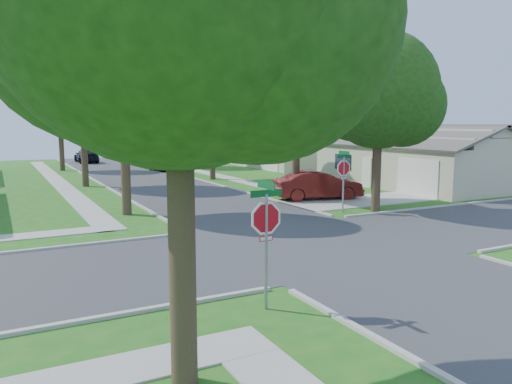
{
  "coord_description": "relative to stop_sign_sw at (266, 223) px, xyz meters",
  "views": [
    {
      "loc": [
        -10.06,
        -14.45,
        4.28
      ],
      "look_at": [
        -1.04,
        2.79,
        1.6
      ],
      "focal_mm": 35.0,
      "sensor_mm": 36.0,
      "label": 1
    }
  ],
  "objects": [
    {
      "name": "driveway",
      "position": [
        12.6,
        11.8,
        -2.01
      ],
      "size": [
        8.8,
        3.6,
        0.05
      ],
      "primitive_type": "cube",
      "color": "#9E9B91",
      "rests_on": "ground"
    },
    {
      "name": "car_curb_east",
      "position": [
        7.9,
        34.16,
        -1.39
      ],
      "size": [
        1.99,
        3.9,
        1.27
      ],
      "primitive_type": "imported",
      "rotation": [
        0.0,
        0.0,
        0.13
      ],
      "color": "black",
      "rests_on": "ground"
    },
    {
      "name": "stop_sign_ne",
      "position": [
        9.4,
        9.4,
        0.0
      ],
      "size": [
        1.05,
        0.8,
        2.98
      ],
      "color": "gray",
      "rests_on": "ground"
    },
    {
      "name": "tree_e_far",
      "position": [
        9.45,
        38.71,
        3.95
      ],
      "size": [
        5.17,
        5.0,
        8.72
      ],
      "color": "#38281C",
      "rests_on": "ground"
    },
    {
      "name": "house_ne_near",
      "position": [
        20.69,
        15.7,
        -0.51
      ],
      "size": [
        8.42,
        13.6,
        4.23
      ],
      "color": "#B3AA8D",
      "rests_on": "ground"
    },
    {
      "name": "stop_sign_sw",
      "position": [
        0.0,
        0.0,
        0.0
      ],
      "size": [
        1.05,
        0.8,
        2.98
      ],
      "color": "gray",
      "rests_on": "ground"
    },
    {
      "name": "tree_e_near",
      "position": [
        9.45,
        13.71,
        3.61
      ],
      "size": [
        4.97,
        4.8,
        8.28
      ],
      "color": "#38281C",
      "rests_on": "ground"
    },
    {
      "name": "car_curb_west",
      "position": [
        3.5,
        47.46,
        -1.29
      ],
      "size": [
        2.12,
        5.12,
        1.48
      ],
      "primitive_type": "imported",
      "rotation": [
        0.0,
        0.0,
        3.15
      ],
      "color": "black",
      "rests_on": "ground"
    },
    {
      "name": "sidewalk_nw",
      "position": [
        -1.4,
        30.7,
        -2.01
      ],
      "size": [
        1.2,
        40.0,
        0.04
      ],
      "primitive_type": "cube",
      "color": "#9E9B91",
      "rests_on": "ground"
    },
    {
      "name": "house_ne_far",
      "position": [
        20.69,
        33.7,
        -0.51
      ],
      "size": [
        8.42,
        13.6,
        4.23
      ],
      "color": "#B3AA8D",
      "rests_on": "ground"
    },
    {
      "name": "tree_ne_corner",
      "position": [
        11.06,
        8.91,
        3.56
      ],
      "size": [
        5.8,
        5.6,
        8.66
      ],
      "color": "#38281C",
      "rests_on": "ground"
    },
    {
      "name": "tree_w_mid",
      "position": [
        0.06,
        25.71,
        4.46
      ],
      "size": [
        5.8,
        5.6,
        9.56
      ],
      "color": "#38281C",
      "rests_on": "ground"
    },
    {
      "name": "tree_e_mid",
      "position": [
        9.46,
        25.71,
        4.22
      ],
      "size": [
        5.59,
        5.4,
        9.21
      ],
      "color": "#38281C",
      "rests_on": "ground"
    },
    {
      "name": "tree_w_far",
      "position": [
        0.05,
        38.71,
        3.48
      ],
      "size": [
        4.76,
        4.6,
        8.04
      ],
      "color": "#38281C",
      "rests_on": "ground"
    },
    {
      "name": "tree_w_near",
      "position": [
        0.06,
        13.71,
        4.08
      ],
      "size": [
        5.38,
        5.2,
        8.97
      ],
      "color": "#38281C",
      "rests_on": "ground"
    },
    {
      "name": "road_ns",
      "position": [
        4.7,
        4.7,
        -2.03
      ],
      "size": [
        7.0,
        100.0,
        0.02
      ],
      "primitive_type": "cube",
      "color": "#333335",
      "rests_on": "ground"
    },
    {
      "name": "sidewalk_ne",
      "position": [
        10.8,
        30.7,
        -2.01
      ],
      "size": [
        1.2,
        40.0,
        0.04
      ],
      "primitive_type": "cube",
      "color": "#9E9B91",
      "rests_on": "ground"
    },
    {
      "name": "car_driveway",
      "position": [
        10.7,
        13.4,
        -1.21
      ],
      "size": [
        5.22,
        2.81,
        1.63
      ],
      "primitive_type": "imported",
      "rotation": [
        0.0,
        0.0,
        1.34
      ],
      "color": "#541311",
      "rests_on": "ground"
    },
    {
      "name": "ground",
      "position": [
        4.7,
        4.7,
        -2.03
      ],
      "size": [
        100.0,
        100.0,
        0.0
      ],
      "primitive_type": "plane",
      "color": "#1E5D19",
      "rests_on": "ground"
    }
  ]
}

